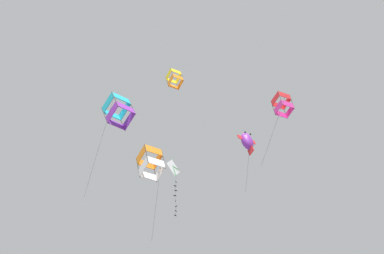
{
  "coord_description": "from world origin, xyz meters",
  "views": [
    {
      "loc": [
        34.3,
        5.52,
        0.5
      ],
      "look_at": [
        1.45,
        -0.93,
        24.39
      ],
      "focal_mm": 62.44,
      "sensor_mm": 36.0,
      "label": 1
    }
  ],
  "objects_px": {
    "kite_box_near_left": "(175,79)",
    "kite_box_highest": "(282,105)",
    "kite_fish_far_centre": "(247,141)",
    "kite_diamond_low_drifter": "(173,170)",
    "kite_box_near_right": "(151,163)",
    "kite_box_mid_left": "(118,111)"
  },
  "relations": [
    {
      "from": "kite_box_near_left",
      "to": "kite_box_near_right",
      "type": "height_order",
      "value": "kite_box_near_left"
    },
    {
      "from": "kite_box_highest",
      "to": "kite_box_mid_left",
      "type": "bearing_deg",
      "value": -35.55
    },
    {
      "from": "kite_box_near_right",
      "to": "kite_diamond_low_drifter",
      "type": "distance_m",
      "value": 7.84
    },
    {
      "from": "kite_box_mid_left",
      "to": "kite_box_highest",
      "type": "relative_size",
      "value": 1.44
    },
    {
      "from": "kite_box_near_right",
      "to": "kite_box_near_left",
      "type": "bearing_deg",
      "value": -134.05
    },
    {
      "from": "kite_box_highest",
      "to": "kite_box_near_right",
      "type": "bearing_deg",
      "value": -13.36
    },
    {
      "from": "kite_box_mid_left",
      "to": "kite_box_highest",
      "type": "height_order",
      "value": "kite_box_mid_left"
    },
    {
      "from": "kite_box_near_left",
      "to": "kite_box_near_right",
      "type": "relative_size",
      "value": 0.76
    },
    {
      "from": "kite_box_near_left",
      "to": "kite_box_highest",
      "type": "distance_m",
      "value": 8.0
    },
    {
      "from": "kite_box_near_right",
      "to": "kite_box_mid_left",
      "type": "height_order",
      "value": "kite_box_mid_left"
    },
    {
      "from": "kite_box_near_right",
      "to": "kite_diamond_low_drifter",
      "type": "height_order",
      "value": "kite_diamond_low_drifter"
    },
    {
      "from": "kite_box_mid_left",
      "to": "kite_fish_far_centre",
      "type": "relative_size",
      "value": 1.49
    },
    {
      "from": "kite_box_near_right",
      "to": "kite_fish_far_centre",
      "type": "bearing_deg",
      "value": -158.94
    },
    {
      "from": "kite_box_near_left",
      "to": "kite_box_near_right",
      "type": "bearing_deg",
      "value": 46.68
    },
    {
      "from": "kite_box_near_right",
      "to": "kite_box_mid_left",
      "type": "bearing_deg",
      "value": -84.84
    },
    {
      "from": "kite_diamond_low_drifter",
      "to": "kite_box_near_left",
      "type": "bearing_deg",
      "value": 28.3
    },
    {
      "from": "kite_fish_far_centre",
      "to": "kite_diamond_low_drifter",
      "type": "xyz_separation_m",
      "value": [
        1.51,
        -4.72,
        -2.6
      ]
    },
    {
      "from": "kite_box_near_left",
      "to": "kite_box_mid_left",
      "type": "distance_m",
      "value": 4.83
    },
    {
      "from": "kite_box_mid_left",
      "to": "kite_diamond_low_drifter",
      "type": "relative_size",
      "value": 1.32
    },
    {
      "from": "kite_box_near_left",
      "to": "kite_box_highest",
      "type": "relative_size",
      "value": 0.28
    },
    {
      "from": "kite_fish_far_centre",
      "to": "kite_box_near_left",
      "type": "bearing_deg",
      "value": 0.97
    },
    {
      "from": "kite_box_near_right",
      "to": "kite_diamond_low_drifter",
      "type": "bearing_deg",
      "value": -128.34
    }
  ]
}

